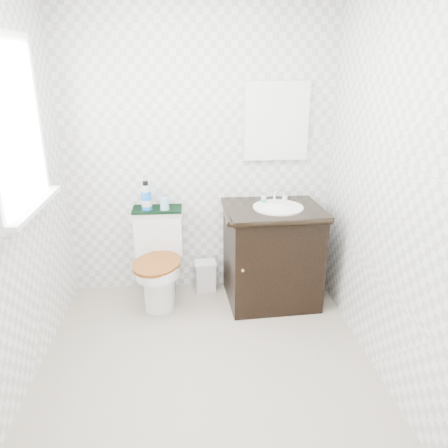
{
  "coord_description": "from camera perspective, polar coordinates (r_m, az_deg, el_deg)",
  "views": [
    {
      "loc": [
        -0.07,
        -2.34,
        1.89
      ],
      "look_at": [
        0.17,
        0.75,
        0.74
      ],
      "focal_mm": 35.0,
      "sensor_mm": 36.0,
      "label": 1
    }
  ],
  "objects": [
    {
      "name": "mirror",
      "position": [
        3.61,
        6.88,
        13.15
      ],
      "size": [
        0.5,
        0.02,
        0.6
      ],
      "primitive_type": "cube",
      "color": "silver",
      "rests_on": "wall_back"
    },
    {
      "name": "window",
      "position": [
        2.79,
        -25.91,
        11.34
      ],
      "size": [
        0.02,
        0.7,
        0.9
      ],
      "primitive_type": "cube",
      "color": "white",
      "rests_on": "wall_left"
    },
    {
      "name": "soap_bar",
      "position": [
        3.56,
        5.21,
        2.92
      ],
      "size": [
        0.07,
        0.05,
        0.02
      ],
      "primitive_type": "ellipsoid",
      "color": "#166B5D",
      "rests_on": "vanity"
    },
    {
      "name": "wall_right",
      "position": [
        2.7,
        21.46,
        4.1
      ],
      "size": [
        0.0,
        2.4,
        2.4
      ],
      "primitive_type": "plane",
      "rotation": [
        1.57,
        0.0,
        -1.57
      ],
      "color": "white",
      "rests_on": "ground"
    },
    {
      "name": "toilet",
      "position": [
        3.66,
        -8.49,
        -5.06
      ],
      "size": [
        0.45,
        0.65,
        0.76
      ],
      "color": "white",
      "rests_on": "floor"
    },
    {
      "name": "towel",
      "position": [
        3.62,
        -8.72,
        1.93
      ],
      "size": [
        0.4,
        0.22,
        0.02
      ],
      "primitive_type": "cube",
      "color": "black",
      "rests_on": "toilet"
    },
    {
      "name": "vanity",
      "position": [
        3.61,
        6.28,
        -3.62
      ],
      "size": [
        0.8,
        0.7,
        0.92
      ],
      "color": "black",
      "rests_on": "floor"
    },
    {
      "name": "trash_bin",
      "position": [
        3.86,
        -2.44,
        -6.73
      ],
      "size": [
        0.2,
        0.16,
        0.27
      ],
      "color": "silver",
      "rests_on": "floor"
    },
    {
      "name": "floor",
      "position": [
        3.0,
        -2.21,
        -18.68
      ],
      "size": [
        2.4,
        2.4,
        0.0
      ],
      "primitive_type": "plane",
      "color": "#B3A590",
      "rests_on": "ground"
    },
    {
      "name": "wall_back",
      "position": [
        3.6,
        -3.29,
        9.23
      ],
      "size": [
        2.4,
        0.0,
        2.4
      ],
      "primitive_type": "plane",
      "rotation": [
        1.57,
        0.0,
        0.0
      ],
      "color": "white",
      "rests_on": "ground"
    },
    {
      "name": "wall_front",
      "position": [
        1.33,
        -0.68,
        -10.87
      ],
      "size": [
        2.4,
        0.0,
        2.4
      ],
      "primitive_type": "plane",
      "rotation": [
        -1.57,
        0.0,
        0.0
      ],
      "color": "white",
      "rests_on": "ground"
    },
    {
      "name": "wall_left",
      "position": [
        2.64,
        -27.2,
        2.9
      ],
      "size": [
        0.0,
        2.4,
        2.4
      ],
      "primitive_type": "plane",
      "rotation": [
        1.57,
        0.0,
        1.57
      ],
      "color": "white",
      "rests_on": "ground"
    },
    {
      "name": "cup",
      "position": [
        3.56,
        -7.77,
        2.65
      ],
      "size": [
        0.08,
        0.08,
        0.1
      ],
      "primitive_type": "cone",
      "color": "#7BB1CA",
      "rests_on": "towel"
    },
    {
      "name": "mouthwash_bottle",
      "position": [
        3.56,
        -10.12,
        3.52
      ],
      "size": [
        0.08,
        0.08,
        0.24
      ],
      "color": "blue",
      "rests_on": "towel"
    }
  ]
}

